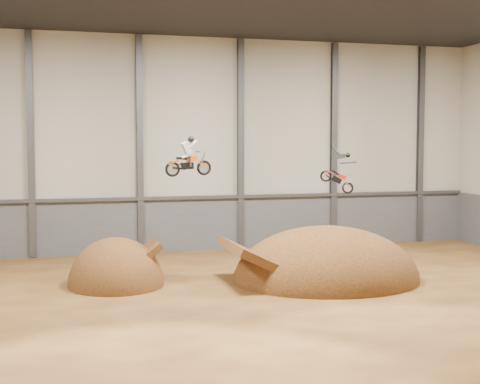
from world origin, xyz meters
name	(u,v)px	position (x,y,z in m)	size (l,w,h in m)	color
floor	(255,303)	(0.00, 0.00, 0.00)	(40.00, 40.00, 0.00)	#503115
back_wall	(191,145)	(0.00, 15.00, 7.00)	(40.00, 0.10, 14.00)	beige
lower_band_back	(191,224)	(0.00, 14.90, 1.75)	(39.80, 0.18, 3.50)	#57595F
steel_rail	(192,197)	(0.00, 14.75, 3.55)	(39.80, 0.35, 0.20)	#47494F
steel_column_1	(31,145)	(-10.00, 14.80, 7.00)	(0.40, 0.36, 13.90)	#47494F
steel_column_2	(140,145)	(-3.33, 14.80, 7.00)	(0.40, 0.36, 13.90)	#47494F
steel_column_3	(241,145)	(3.33, 14.80, 7.00)	(0.40, 0.36, 13.90)	#47494F
steel_column_4	(334,145)	(10.00, 14.80, 7.00)	(0.40, 0.36, 13.90)	#47494F
steel_column_5	(420,144)	(16.67, 14.80, 7.00)	(0.40, 0.36, 13.90)	#47494F
takeoff_ramp	(116,285)	(-5.66, 5.52, 0.00)	(4.79, 5.53, 4.79)	#3F230F
landing_ramp	(326,280)	(4.99, 3.84, 0.00)	(9.79, 8.66, 5.65)	#3F230F
fmx_rider_a	(189,154)	(-2.14, 4.38, 6.56)	(2.34, 0.89, 2.12)	#E65106
fmx_rider_b	(334,166)	(5.82, 4.87, 5.87)	(2.55, 0.73, 2.19)	red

